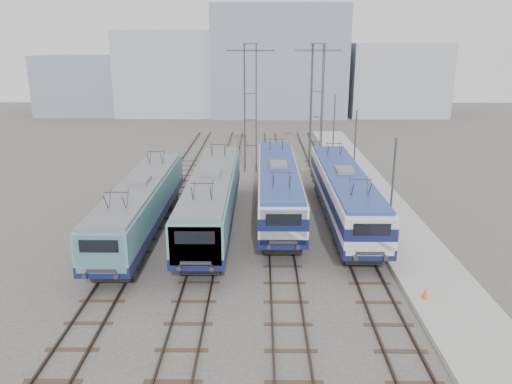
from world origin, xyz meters
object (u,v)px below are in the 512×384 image
at_px(locomotive_far_right, 344,191).
at_px(mast_front, 392,197).
at_px(catenary_tower_west, 250,103).
at_px(safety_cone, 425,293).
at_px(locomotive_center_left, 212,196).
at_px(catenary_tower_east, 317,100).
at_px(locomotive_center_right, 278,185).
at_px(mast_mid, 354,153).
at_px(mast_rear, 334,129).
at_px(locomotive_far_left, 141,203).

relative_size(locomotive_far_right, mast_front, 2.56).
xyz_separation_m(catenary_tower_west, safety_cone, (8.91, -26.09, -6.06)).
relative_size(locomotive_center_left, mast_front, 2.62).
xyz_separation_m(catenary_tower_west, catenary_tower_east, (6.50, 2.00, 0.00)).
height_order(locomotive_center_right, mast_mid, mast_mid).
distance_m(catenary_tower_east, mast_rear, 4.28).
relative_size(locomotive_center_right, mast_front, 2.58).
distance_m(catenary_tower_east, safety_cone, 28.84).
bearing_deg(locomotive_far_left, mast_mid, 30.93).
relative_size(locomotive_center_left, locomotive_far_right, 1.02).
xyz_separation_m(locomotive_far_left, safety_cone, (15.66, -8.89, -1.59)).
height_order(catenary_tower_west, catenary_tower_east, same).
bearing_deg(mast_mid, catenary_tower_east, 101.86).
xyz_separation_m(locomotive_far_left, catenary_tower_east, (13.25, 19.20, 4.47)).
bearing_deg(catenary_tower_west, locomotive_far_right, -65.42).
distance_m(locomotive_far_right, mast_mid, 7.11).
bearing_deg(catenary_tower_west, locomotive_far_left, -111.43).
bearing_deg(locomotive_far_left, catenary_tower_west, 68.57).
height_order(locomotive_far_right, mast_front, mast_front).
bearing_deg(mast_rear, locomotive_center_right, -110.17).
distance_m(locomotive_center_left, mast_mid, 13.50).
height_order(catenary_tower_east, mast_front, catenary_tower_east).
relative_size(catenary_tower_east, mast_rear, 1.71).
distance_m(locomotive_center_left, locomotive_far_right, 9.08).
bearing_deg(mast_mid, mast_rear, 90.00).
distance_m(locomotive_far_left, mast_rear, 26.21).
bearing_deg(locomotive_center_left, locomotive_center_right, 30.51).
xyz_separation_m(locomotive_center_right, catenary_tower_east, (4.25, 15.29, 4.34)).
bearing_deg(locomotive_far_right, catenary_tower_west, 114.58).
bearing_deg(catenary_tower_east, locomotive_center_right, -105.54).
distance_m(locomotive_center_right, catenary_tower_west, 14.16).
relative_size(locomotive_far_right, catenary_tower_west, 1.49).
bearing_deg(locomotive_far_left, mast_rear, 54.09).
xyz_separation_m(catenary_tower_east, safety_cone, (2.41, -28.09, -6.06)).
bearing_deg(catenary_tower_west, safety_cone, -71.14).
height_order(catenary_tower_west, mast_mid, catenary_tower_west).
height_order(locomotive_center_left, catenary_tower_east, catenary_tower_east).
bearing_deg(catenary_tower_east, catenary_tower_west, -162.90).
relative_size(locomotive_center_left, catenary_tower_west, 1.53).
height_order(locomotive_center_left, safety_cone, locomotive_center_left).
height_order(mast_rear, safety_cone, mast_rear).
height_order(locomotive_far_right, catenary_tower_west, catenary_tower_west).
xyz_separation_m(catenary_tower_west, mast_rear, (8.60, 4.00, -3.14)).
bearing_deg(safety_cone, locomotive_far_left, 150.42).
bearing_deg(locomotive_center_right, catenary_tower_east, 74.46).
height_order(locomotive_far_left, mast_rear, mast_rear).
bearing_deg(mast_mid, locomotive_center_right, -140.22).
bearing_deg(catenary_tower_west, catenary_tower_east, 17.10).
bearing_deg(locomotive_center_left, catenary_tower_east, 64.00).
bearing_deg(mast_mid, locomotive_far_left, -149.07).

